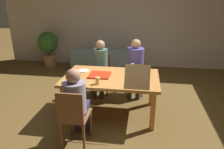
# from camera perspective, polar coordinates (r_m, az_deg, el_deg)

# --- Properties ---
(ground_plane) EXTENTS (20.00, 20.00, 0.00)m
(ground_plane) POSITION_cam_1_polar(r_m,az_deg,el_deg) (4.16, -0.21, -10.03)
(ground_plane) COLOR brown
(back_wall) EXTENTS (7.68, 0.12, 2.70)m
(back_wall) POSITION_cam_1_polar(r_m,az_deg,el_deg) (6.68, 3.93, 13.76)
(back_wall) COLOR beige
(back_wall) RESTS_ON ground
(dining_table) EXTENTS (1.69, 1.09, 0.73)m
(dining_table) POSITION_cam_1_polar(r_m,az_deg,el_deg) (3.87, -0.22, -1.65)
(dining_table) COLOR #C07E3C
(dining_table) RESTS_ON ground
(chair_0) EXTENTS (0.39, 0.46, 0.91)m
(chair_0) POSITION_cam_1_polar(r_m,az_deg,el_deg) (3.12, -10.20, -10.76)
(chair_0) COLOR brown
(chair_0) RESTS_ON ground
(person_0) EXTENTS (0.33, 0.50, 1.17)m
(person_0) POSITION_cam_1_polar(r_m,az_deg,el_deg) (3.15, -9.56, -6.49)
(person_0) COLOR #2F2B44
(person_0) RESTS_ON ground
(chair_1) EXTENTS (0.41, 0.45, 0.86)m
(chair_1) POSITION_cam_1_polar(r_m,az_deg,el_deg) (4.89, -2.83, 0.98)
(chair_1) COLOR #542F20
(chair_1) RESTS_ON ground
(person_1) EXTENTS (0.32, 0.51, 1.21)m
(person_1) POSITION_cam_1_polar(r_m,az_deg,el_deg) (4.69, -3.22, 2.96)
(person_1) COLOR #3A3F39
(person_1) RESTS_ON ground
(chair_2) EXTENTS (0.39, 0.38, 0.94)m
(chair_2) POSITION_cam_1_polar(r_m,az_deg,el_deg) (4.82, 6.15, 1.10)
(chair_2) COLOR brown
(chair_2) RESTS_ON ground
(person_2) EXTENTS (0.36, 0.51, 1.24)m
(person_2) POSITION_cam_1_polar(r_m,az_deg,el_deg) (4.64, 6.16, 3.01)
(person_2) COLOR #314140
(person_2) RESTS_ON ground
(pizza_box_0) EXTENTS (0.37, 0.37, 0.02)m
(pizza_box_0) POSITION_cam_1_polar(r_m,az_deg,el_deg) (3.89, -3.29, -0.12)
(pizza_box_0) COLOR red
(pizza_box_0) RESTS_ON dining_table
(pizza_box_1) EXTENTS (0.39, 0.56, 0.38)m
(pizza_box_1) POSITION_cam_1_polar(r_m,az_deg,el_deg) (3.54, 6.76, -1.62)
(pizza_box_1) COLOR tan
(pizza_box_1) RESTS_ON dining_table
(plate_0) EXTENTS (0.24, 0.24, 0.01)m
(plate_0) POSITION_cam_1_polar(r_m,az_deg,el_deg) (3.66, -11.22, -1.94)
(plate_0) COLOR white
(plate_0) RESTS_ON dining_table
(plate_1) EXTENTS (0.24, 0.24, 0.01)m
(plate_1) POSITION_cam_1_polar(r_m,az_deg,el_deg) (4.11, 7.68, 0.77)
(plate_1) COLOR white
(plate_1) RESTS_ON dining_table
(plate_2) EXTENTS (0.21, 0.21, 0.01)m
(plate_2) POSITION_cam_1_polar(r_m,az_deg,el_deg) (4.17, -7.60, 1.06)
(plate_2) COLOR white
(plate_2) RESTS_ON dining_table
(drinking_glass_0) EXTENTS (0.08, 0.08, 0.12)m
(drinking_glass_0) POSITION_cam_1_polar(r_m,az_deg,el_deg) (3.51, -3.82, -1.64)
(drinking_glass_0) COLOR #E3C564
(drinking_glass_0) RESTS_ON dining_table
(drinking_glass_1) EXTENTS (0.07, 0.07, 0.12)m
(drinking_glass_1) POSITION_cam_1_polar(r_m,az_deg,el_deg) (4.20, 5.47, 2.06)
(drinking_glass_1) COLOR silver
(drinking_glass_1) RESTS_ON dining_table
(couch) EXTENTS (1.87, 0.79, 0.72)m
(couch) POSITION_cam_1_polar(r_m,az_deg,el_deg) (6.29, -1.77, 3.33)
(couch) COLOR slate
(couch) RESTS_ON ground
(potted_plant) EXTENTS (0.59, 0.59, 1.08)m
(potted_plant) POSITION_cam_1_polar(r_m,az_deg,el_deg) (6.91, -16.58, 7.36)
(potted_plant) COLOR #AE7353
(potted_plant) RESTS_ON ground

